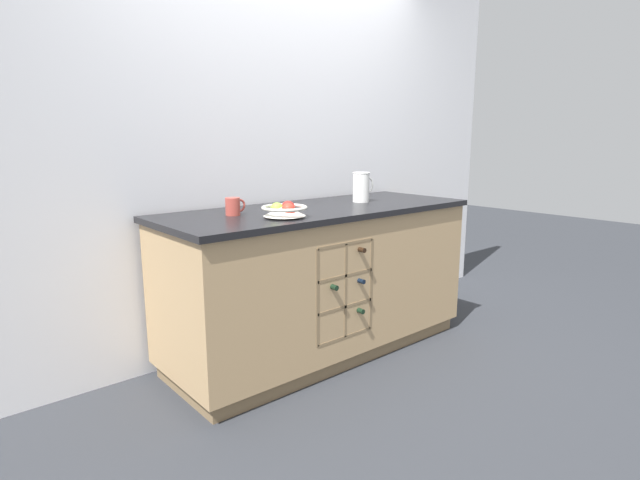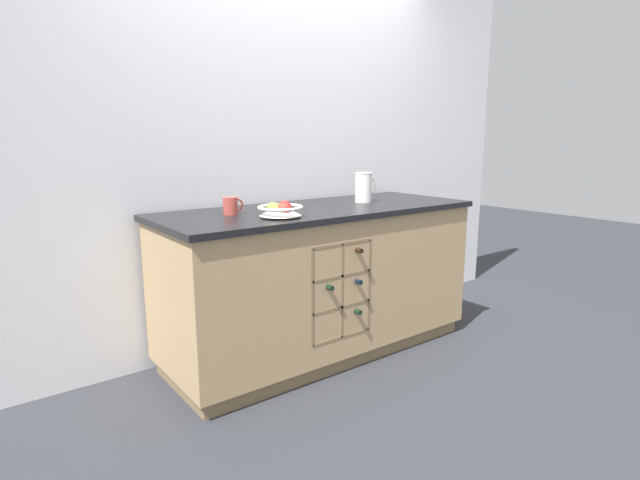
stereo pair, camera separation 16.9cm
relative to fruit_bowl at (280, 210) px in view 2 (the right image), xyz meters
name	(u,v)px [view 2 (the right image)]	position (x,y,z in m)	size (l,w,h in m)	color
ground_plane	(320,350)	(0.40, 0.18, -0.97)	(14.00, 14.00, 0.00)	#2D3035
back_wall	(281,148)	(0.40, 0.61, 0.31)	(4.40, 0.06, 2.55)	white
kitchen_island	(320,280)	(0.40, 0.18, -0.50)	(2.00, 0.78, 0.93)	olive
fruit_bowl	(280,210)	(0.00, 0.00, 0.00)	(0.24, 0.24, 0.08)	silver
white_pitcher	(364,187)	(0.78, 0.21, 0.06)	(0.17, 0.11, 0.20)	white
ceramic_mug	(231,206)	(-0.16, 0.24, 0.01)	(0.12, 0.08, 0.10)	#B7473D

